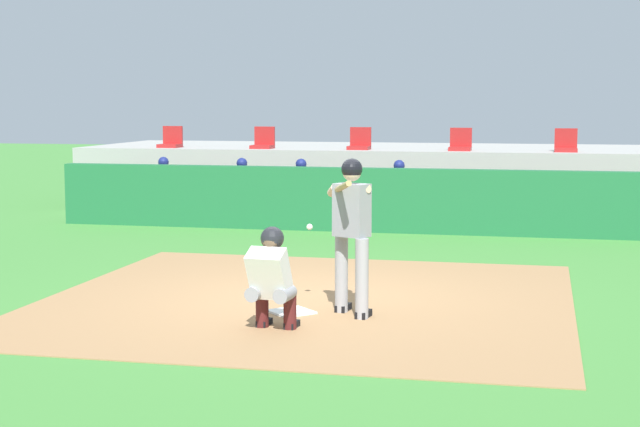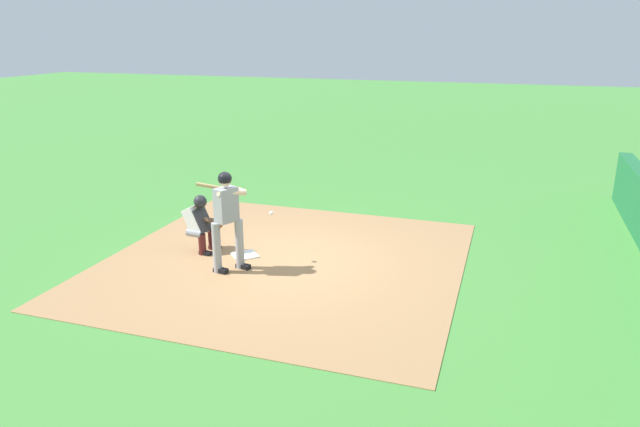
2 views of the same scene
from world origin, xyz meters
name	(u,v)px [view 2 (image 2 of 2)]	position (x,y,z in m)	size (l,w,h in m)	color
ground_plane	(284,261)	(0.00, 0.00, 0.00)	(80.00, 80.00, 0.00)	#428438
dirt_infield	(284,261)	(0.00, 0.00, 0.01)	(6.40, 6.40, 0.01)	#9E754C
home_plate	(245,255)	(0.00, -0.80, 0.02)	(0.44, 0.44, 0.02)	white
batter_at_plate	(227,215)	(0.69, -0.76, 1.04)	(0.58, 0.89, 1.80)	#99999E
catcher_crouched	(202,221)	(0.01, -1.67, 0.61)	(0.51, 1.85, 1.13)	gray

